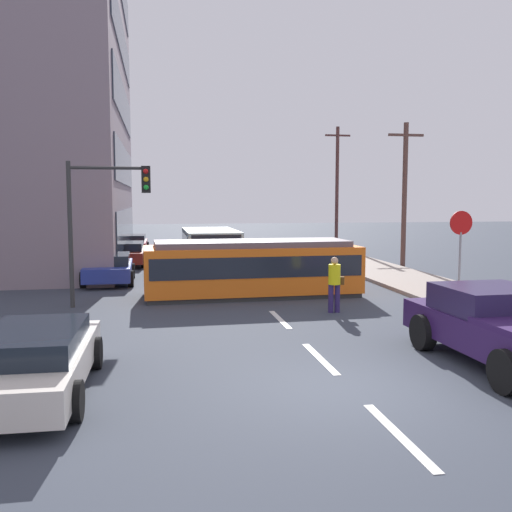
{
  "coord_description": "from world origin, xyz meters",
  "views": [
    {
      "loc": [
        -3.37,
        -9.38,
        3.38
      ],
      "look_at": [
        0.02,
        10.04,
        1.41
      ],
      "focal_mm": 39.76,
      "sensor_mm": 36.0,
      "label": 1
    }
  ],
  "objects_px": {
    "city_bus": "(210,246)",
    "pickup_truck_parked": "(504,327)",
    "parked_sedan_mid": "(109,268)",
    "parked_sedan_far": "(127,253)",
    "stop_sign": "(461,237)",
    "pedestrian_crossing": "(335,281)",
    "utility_pole_far": "(337,185)",
    "streetcar_tram": "(252,267)",
    "parked_sedan_furthest": "(132,244)",
    "traffic_light_mast": "(104,205)",
    "utility_pole_mid": "(405,192)",
    "parked_sedan_near": "(35,360)"
  },
  "relations": [
    {
      "from": "pickup_truck_parked",
      "to": "utility_pole_mid",
      "type": "xyz_separation_m",
      "value": [
        5.16,
        16.17,
        2.93
      ]
    },
    {
      "from": "city_bus",
      "to": "utility_pole_far",
      "type": "relative_size",
      "value": 0.67
    },
    {
      "from": "pedestrian_crossing",
      "to": "parked_sedan_furthest",
      "type": "xyz_separation_m",
      "value": [
        -6.8,
        19.98,
        -0.32
      ]
    },
    {
      "from": "utility_pole_mid",
      "to": "pedestrian_crossing",
      "type": "bearing_deg",
      "value": -123.63
    },
    {
      "from": "traffic_light_mast",
      "to": "pedestrian_crossing",
      "type": "bearing_deg",
      "value": -17.68
    },
    {
      "from": "traffic_light_mast",
      "to": "utility_pole_mid",
      "type": "bearing_deg",
      "value": 30.75
    },
    {
      "from": "parked_sedan_mid",
      "to": "stop_sign",
      "type": "height_order",
      "value": "stop_sign"
    },
    {
      "from": "parked_sedan_far",
      "to": "stop_sign",
      "type": "bearing_deg",
      "value": -50.04
    },
    {
      "from": "parked_sedan_far",
      "to": "utility_pole_far",
      "type": "xyz_separation_m",
      "value": [
        14.1,
        8.72,
        3.77
      ]
    },
    {
      "from": "parked_sedan_near",
      "to": "parked_sedan_mid",
      "type": "xyz_separation_m",
      "value": [
        0.16,
        13.38,
        -0.0
      ]
    },
    {
      "from": "city_bus",
      "to": "pickup_truck_parked",
      "type": "bearing_deg",
      "value": -76.34
    },
    {
      "from": "parked_sedan_mid",
      "to": "parked_sedan_furthest",
      "type": "xyz_separation_m",
      "value": [
        0.36,
        12.63,
        0.0
      ]
    },
    {
      "from": "pedestrian_crossing",
      "to": "utility_pole_far",
      "type": "xyz_separation_m",
      "value": [
        7.33,
        22.44,
        3.45
      ]
    },
    {
      "from": "traffic_light_mast",
      "to": "utility_pole_far",
      "type": "relative_size",
      "value": 0.54
    },
    {
      "from": "pickup_truck_parked",
      "to": "parked_sedan_mid",
      "type": "distance_m",
      "value": 15.9
    },
    {
      "from": "parked_sedan_mid",
      "to": "traffic_light_mast",
      "type": "height_order",
      "value": "traffic_light_mast"
    },
    {
      "from": "pedestrian_crossing",
      "to": "utility_pole_mid",
      "type": "distance_m",
      "value": 12.7
    },
    {
      "from": "parked_sedan_furthest",
      "to": "parked_sedan_far",
      "type": "bearing_deg",
      "value": -89.79
    },
    {
      "from": "streetcar_tram",
      "to": "city_bus",
      "type": "height_order",
      "value": "streetcar_tram"
    },
    {
      "from": "utility_pole_far",
      "to": "parked_sedan_far",
      "type": "bearing_deg",
      "value": -148.28
    },
    {
      "from": "stop_sign",
      "to": "parked_sedan_furthest",
      "type": "bearing_deg",
      "value": 119.7
    },
    {
      "from": "city_bus",
      "to": "pedestrian_crossing",
      "type": "distance_m",
      "value": 12.18
    },
    {
      "from": "city_bus",
      "to": "parked_sedan_mid",
      "type": "relative_size",
      "value": 1.38
    },
    {
      "from": "parked_sedan_far",
      "to": "parked_sedan_furthest",
      "type": "bearing_deg",
      "value": 90.21
    },
    {
      "from": "parked_sedan_furthest",
      "to": "city_bus",
      "type": "bearing_deg",
      "value": -62.63
    },
    {
      "from": "pickup_truck_parked",
      "to": "parked_sedan_near",
      "type": "distance_m",
      "value": 9.03
    },
    {
      "from": "streetcar_tram",
      "to": "pickup_truck_parked",
      "type": "relative_size",
      "value": 1.49
    },
    {
      "from": "stop_sign",
      "to": "utility_pole_mid",
      "type": "relative_size",
      "value": 0.4
    },
    {
      "from": "streetcar_tram",
      "to": "utility_pole_mid",
      "type": "xyz_separation_m",
      "value": [
        8.81,
        6.93,
        2.73
      ]
    },
    {
      "from": "pedestrian_crossing",
      "to": "parked_sedan_furthest",
      "type": "height_order",
      "value": "pedestrian_crossing"
    },
    {
      "from": "streetcar_tram",
      "to": "traffic_light_mast",
      "type": "xyz_separation_m",
      "value": [
        -4.88,
        -1.21,
        2.19
      ]
    },
    {
      "from": "pedestrian_crossing",
      "to": "parked_sedan_mid",
      "type": "relative_size",
      "value": 0.41
    },
    {
      "from": "pickup_truck_parked",
      "to": "parked_sedan_mid",
      "type": "relative_size",
      "value": 1.23
    },
    {
      "from": "pedestrian_crossing",
      "to": "utility_pole_far",
      "type": "bearing_deg",
      "value": 71.92
    },
    {
      "from": "pickup_truck_parked",
      "to": "parked_sedan_far",
      "type": "height_order",
      "value": "pickup_truck_parked"
    },
    {
      "from": "streetcar_tram",
      "to": "utility_pole_far",
      "type": "xyz_separation_m",
      "value": [
        9.27,
        19.06,
        3.39
      ]
    },
    {
      "from": "city_bus",
      "to": "parked_sedan_mid",
      "type": "xyz_separation_m",
      "value": [
        -4.55,
        -4.55,
        -0.46
      ]
    },
    {
      "from": "parked_sedan_mid",
      "to": "parked_sedan_far",
      "type": "distance_m",
      "value": 6.39
    },
    {
      "from": "utility_pole_mid",
      "to": "utility_pole_far",
      "type": "xyz_separation_m",
      "value": [
        0.46,
        12.13,
        0.67
      ]
    },
    {
      "from": "city_bus",
      "to": "utility_pole_far",
      "type": "distance_m",
      "value": 14.87
    },
    {
      "from": "parked_sedan_near",
      "to": "parked_sedan_mid",
      "type": "distance_m",
      "value": 13.38
    },
    {
      "from": "streetcar_tram",
      "to": "stop_sign",
      "type": "height_order",
      "value": "stop_sign"
    },
    {
      "from": "utility_pole_mid",
      "to": "utility_pole_far",
      "type": "distance_m",
      "value": 12.15
    },
    {
      "from": "streetcar_tram",
      "to": "parked_sedan_near",
      "type": "distance_m",
      "value": 10.85
    },
    {
      "from": "parked_sedan_near",
      "to": "utility_pole_far",
      "type": "xyz_separation_m",
      "value": [
        14.65,
        28.48,
        3.77
      ]
    },
    {
      "from": "city_bus",
      "to": "parked_sedan_furthest",
      "type": "bearing_deg",
      "value": 117.37
    },
    {
      "from": "parked_sedan_far",
      "to": "parked_sedan_furthest",
      "type": "distance_m",
      "value": 6.25
    },
    {
      "from": "city_bus",
      "to": "stop_sign",
      "type": "xyz_separation_m",
      "value": [
        6.93,
        -11.4,
        1.11
      ]
    },
    {
      "from": "parked_sedan_far",
      "to": "city_bus",
      "type": "bearing_deg",
      "value": -23.78
    },
    {
      "from": "pickup_truck_parked",
      "to": "parked_sedan_far",
      "type": "distance_m",
      "value": 21.34
    }
  ]
}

